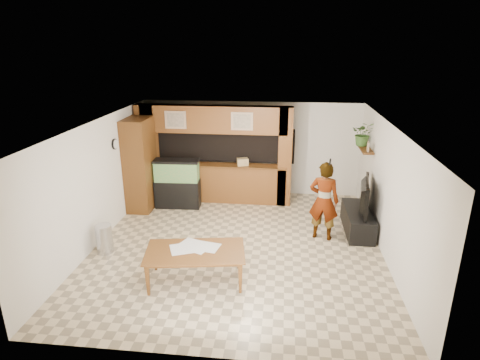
# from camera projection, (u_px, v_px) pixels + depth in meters

# --- Properties ---
(floor) EXTENTS (6.50, 6.50, 0.00)m
(floor) POSITION_uv_depth(u_px,v_px,m) (238.00, 245.00, 8.60)
(floor) COLOR #CAB48C
(floor) RESTS_ON ground
(ceiling) EXTENTS (6.50, 6.50, 0.00)m
(ceiling) POSITION_uv_depth(u_px,v_px,m) (237.00, 126.00, 7.75)
(ceiling) COLOR white
(ceiling) RESTS_ON wall_back
(wall_back) EXTENTS (6.00, 0.00, 6.00)m
(wall_back) POSITION_uv_depth(u_px,v_px,m) (251.00, 148.00, 11.22)
(wall_back) COLOR white
(wall_back) RESTS_ON floor
(wall_left) EXTENTS (0.00, 6.50, 6.50)m
(wall_left) POSITION_uv_depth(u_px,v_px,m) (97.00, 183.00, 8.49)
(wall_left) COLOR white
(wall_left) RESTS_ON floor
(wall_right) EXTENTS (0.00, 6.50, 6.50)m
(wall_right) POSITION_uv_depth(u_px,v_px,m) (389.00, 194.00, 7.86)
(wall_right) COLOR white
(wall_right) RESTS_ON floor
(partition) EXTENTS (4.20, 0.99, 2.60)m
(partition) POSITION_uv_depth(u_px,v_px,m) (214.00, 153.00, 10.74)
(partition) COLOR brown
(partition) RESTS_ON floor
(wall_clock) EXTENTS (0.05, 0.25, 0.25)m
(wall_clock) POSITION_uv_depth(u_px,v_px,m) (115.00, 144.00, 9.22)
(wall_clock) COLOR black
(wall_clock) RESTS_ON wall_left
(wall_shelf) EXTENTS (0.25, 0.90, 0.04)m
(wall_shelf) POSITION_uv_depth(u_px,v_px,m) (365.00, 149.00, 9.58)
(wall_shelf) COLOR brown
(wall_shelf) RESTS_ON wall_right
(pantry_cabinet) EXTENTS (0.59, 0.96, 2.36)m
(pantry_cabinet) POSITION_uv_depth(u_px,v_px,m) (140.00, 165.00, 10.16)
(pantry_cabinet) COLOR brown
(pantry_cabinet) RESTS_ON floor
(trash_can) EXTENTS (0.33, 0.33, 0.61)m
(trash_can) POSITION_uv_depth(u_px,v_px,m) (104.00, 239.00, 8.22)
(trash_can) COLOR #B2B2B7
(trash_can) RESTS_ON floor
(aquarium) EXTENTS (1.16, 0.43, 1.28)m
(aquarium) POSITION_uv_depth(u_px,v_px,m) (177.00, 184.00, 10.41)
(aquarium) COLOR black
(aquarium) RESTS_ON floor
(tv_stand) EXTENTS (0.56, 1.53, 0.51)m
(tv_stand) POSITION_uv_depth(u_px,v_px,m) (357.00, 221.00, 9.18)
(tv_stand) COLOR black
(tv_stand) RESTS_ON floor
(television) EXTENTS (0.38, 1.29, 0.74)m
(television) POSITION_uv_depth(u_px,v_px,m) (360.00, 195.00, 8.97)
(television) COLOR black
(television) RESTS_ON tv_stand
(photo_frame) EXTENTS (0.04, 0.17, 0.22)m
(photo_frame) POSITION_uv_depth(u_px,v_px,m) (368.00, 147.00, 9.27)
(photo_frame) COLOR tan
(photo_frame) RESTS_ON wall_shelf
(potted_plant) EXTENTS (0.60, 0.54, 0.59)m
(potted_plant) POSITION_uv_depth(u_px,v_px,m) (363.00, 134.00, 9.72)
(potted_plant) COLOR #396127
(potted_plant) RESTS_ON wall_shelf
(person) EXTENTS (0.72, 0.56, 1.76)m
(person) POSITION_uv_depth(u_px,v_px,m) (324.00, 201.00, 8.65)
(person) COLOR tan
(person) RESTS_ON floor
(microphone) EXTENTS (0.04, 0.10, 0.16)m
(microphone) POSITION_uv_depth(u_px,v_px,m) (330.00, 162.00, 8.19)
(microphone) COLOR black
(microphone) RESTS_ON person
(dining_table) EXTENTS (1.88, 1.24, 0.62)m
(dining_table) POSITION_uv_depth(u_px,v_px,m) (195.00, 267.00, 7.19)
(dining_table) COLOR brown
(dining_table) RESTS_ON floor
(newspaper_a) EXTENTS (0.70, 0.61, 0.01)m
(newspaper_a) POSITION_uv_depth(u_px,v_px,m) (194.00, 246.00, 7.29)
(newspaper_a) COLOR silver
(newspaper_a) RESTS_ON dining_table
(newspaper_b) EXTENTS (0.67, 0.59, 0.01)m
(newspaper_b) POSITION_uv_depth(u_px,v_px,m) (186.00, 248.00, 7.21)
(newspaper_b) COLOR silver
(newspaper_b) RESTS_ON dining_table
(newspaper_c) EXTENTS (0.56, 0.46, 0.01)m
(newspaper_c) POSITION_uv_depth(u_px,v_px,m) (205.00, 247.00, 7.26)
(newspaper_c) COLOR silver
(newspaper_c) RESTS_ON dining_table
(counter_box) EXTENTS (0.33, 0.26, 0.19)m
(counter_box) POSITION_uv_depth(u_px,v_px,m) (243.00, 162.00, 10.54)
(counter_box) COLOR tan
(counter_box) RESTS_ON partition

